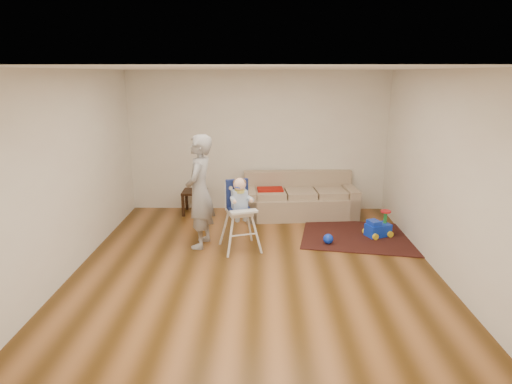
{
  "coord_description": "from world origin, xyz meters",
  "views": [
    {
      "loc": [
        0.09,
        -5.49,
        2.65
      ],
      "look_at": [
        0.0,
        0.4,
        1.0
      ],
      "focal_mm": 30.0,
      "sensor_mm": 36.0,
      "label": 1
    }
  ],
  "objects_px": {
    "ride_on_toy": "(378,224)",
    "sofa": "(300,195)",
    "side_table": "(195,202)",
    "high_chair": "(240,215)",
    "adult": "(200,192)",
    "toy_ball": "(328,239)"
  },
  "relations": [
    {
      "from": "side_table",
      "to": "high_chair",
      "type": "height_order",
      "value": "high_chair"
    },
    {
      "from": "sofa",
      "to": "high_chair",
      "type": "relative_size",
      "value": 1.89
    },
    {
      "from": "ride_on_toy",
      "to": "high_chair",
      "type": "relative_size",
      "value": 0.37
    },
    {
      "from": "side_table",
      "to": "ride_on_toy",
      "type": "distance_m",
      "value": 3.46
    },
    {
      "from": "sofa",
      "to": "adult",
      "type": "relative_size",
      "value": 1.22
    },
    {
      "from": "sofa",
      "to": "side_table",
      "type": "relative_size",
      "value": 4.76
    },
    {
      "from": "high_chair",
      "to": "adult",
      "type": "distance_m",
      "value": 0.72
    },
    {
      "from": "sofa",
      "to": "side_table",
      "type": "distance_m",
      "value": 2.04
    },
    {
      "from": "toy_ball",
      "to": "sofa",
      "type": "bearing_deg",
      "value": 103.24
    },
    {
      "from": "side_table",
      "to": "toy_ball",
      "type": "bearing_deg",
      "value": -33.31
    },
    {
      "from": "sofa",
      "to": "side_table",
      "type": "bearing_deg",
      "value": 171.69
    },
    {
      "from": "ride_on_toy",
      "to": "sofa",
      "type": "bearing_deg",
      "value": 115.98
    },
    {
      "from": "toy_ball",
      "to": "ride_on_toy",
      "type": "bearing_deg",
      "value": 22.23
    },
    {
      "from": "toy_ball",
      "to": "high_chair",
      "type": "xyz_separation_m",
      "value": [
        -1.39,
        -0.19,
        0.45
      ]
    },
    {
      "from": "side_table",
      "to": "toy_ball",
      "type": "xyz_separation_m",
      "value": [
        2.36,
        -1.55,
        -0.13
      ]
    },
    {
      "from": "side_table",
      "to": "adult",
      "type": "distance_m",
      "value": 1.78
    },
    {
      "from": "sofa",
      "to": "high_chair",
      "type": "bearing_deg",
      "value": -128.07
    },
    {
      "from": "ride_on_toy",
      "to": "high_chair",
      "type": "xyz_separation_m",
      "value": [
        -2.28,
        -0.55,
        0.32
      ]
    },
    {
      "from": "toy_ball",
      "to": "high_chair",
      "type": "bearing_deg",
      "value": -172.41
    },
    {
      "from": "ride_on_toy",
      "to": "adult",
      "type": "distance_m",
      "value": 3.0
    },
    {
      "from": "high_chair",
      "to": "adult",
      "type": "bearing_deg",
      "value": 150.81
    },
    {
      "from": "toy_ball",
      "to": "high_chair",
      "type": "height_order",
      "value": "high_chair"
    }
  ]
}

